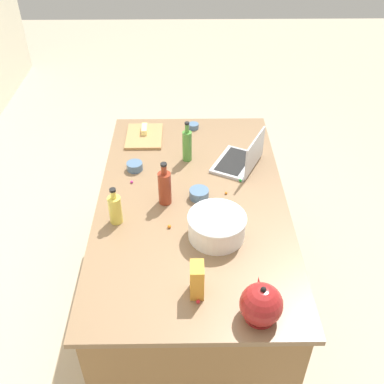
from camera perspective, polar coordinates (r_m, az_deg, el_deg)
name	(u,v)px	position (r m, az deg, el deg)	size (l,w,h in m)	color
ground_plane	(192,302)	(3.13, 0.00, -13.74)	(12.00, 12.00, 0.00)	#B7A88E
island_counter	(192,255)	(2.79, 0.00, -8.05)	(1.80, 1.04, 0.90)	olive
laptop	(242,159)	(2.73, 6.34, 4.14)	(0.38, 0.34, 0.22)	#B7B7BC
mixing_bowl_large	(217,226)	(2.23, 3.16, -4.29)	(0.29, 0.29, 0.13)	white
bottle_oil	(115,209)	(2.32, -9.73, -2.11)	(0.07, 0.07, 0.21)	#DBC64C
bottle_soy	(165,187)	(2.41, -3.49, 0.64)	(0.07, 0.07, 0.26)	maroon
bottle_olive	(187,145)	(2.74, -0.63, 5.98)	(0.06, 0.06, 0.26)	#4C8C38
kettle	(261,304)	(1.91, 8.77, -13.93)	(0.21, 0.18, 0.20)	maroon
cutting_board	(144,136)	(3.03, -6.08, 7.05)	(0.31, 0.24, 0.02)	#AD7F4C
butter_stick_left	(144,129)	(3.05, -6.05, 7.94)	(0.11, 0.04, 0.04)	#F4E58C
ramekin_small	(135,166)	(2.72, -7.29, 3.26)	(0.10, 0.10, 0.05)	slate
ramekin_medium	(193,126)	(3.11, 0.19, 8.37)	(0.07, 0.07, 0.04)	slate
ramekin_wide	(199,194)	(2.48, 0.91, -0.24)	(0.11, 0.11, 0.05)	slate
candy_bag	(197,280)	(1.96, 0.63, -11.09)	(0.09, 0.06, 0.17)	gold
candy_0	(132,182)	(2.62, -7.67, 1.28)	(0.02, 0.02, 0.02)	#CC3399
candy_1	(198,302)	(1.98, 0.78, -13.76)	(0.02, 0.02, 0.02)	red
candy_2	(241,180)	(2.62, 6.18, 1.49)	(0.02, 0.02, 0.02)	green
candy_3	(233,249)	(2.20, 5.25, -7.27)	(0.02, 0.02, 0.02)	green
candy_4	(169,226)	(2.31, -2.91, -4.39)	(0.02, 0.02, 0.02)	orange
candy_5	(226,193)	(2.52, 4.36, -0.12)	(0.02, 0.02, 0.02)	orange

